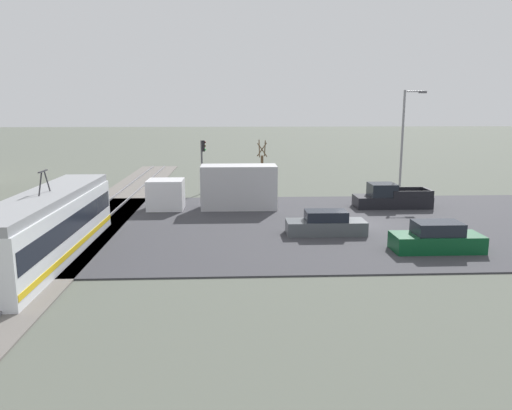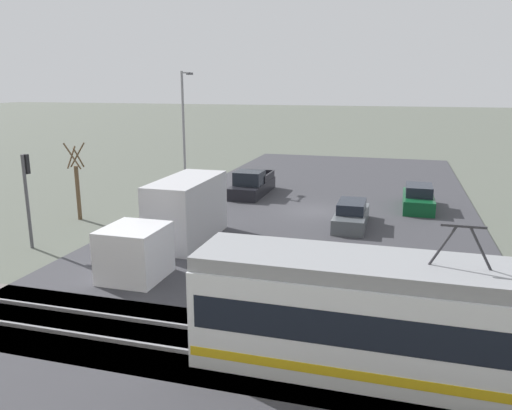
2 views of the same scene
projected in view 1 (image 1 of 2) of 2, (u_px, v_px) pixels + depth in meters
The scene contains 11 objects.
ground_plane at pixel (359, 225), 32.41m from camera, with size 320.00×320.00×0.00m, color #565B51.
road_surface at pixel (359, 224), 32.40m from camera, with size 19.82×50.27×0.08m.
rail_bed at pixel (87, 227), 31.61m from camera, with size 64.89×4.40×0.22m.
light_rail_tram at pixel (47, 227), 24.83m from camera, with size 14.15×2.76×4.40m.
box_truck at pixel (221, 189), 36.90m from camera, with size 2.38×9.49×3.23m.
pickup_truck at pixel (391, 198), 37.55m from camera, with size 2.09×5.64×1.82m.
sedan_car_0 at pixel (326, 224), 29.66m from camera, with size 1.73×4.70×1.42m.
sedan_car_1 at pixel (437, 239), 26.17m from camera, with size 1.89×4.65×1.56m.
traffic_light_pole at pixel (203, 159), 43.43m from camera, with size 0.28×0.47×4.66m.
street_tree at pixel (262, 168), 44.79m from camera, with size 1.10×0.91×4.63m.
street_lamp_near_crossing at pixel (405, 135), 43.28m from camera, with size 0.36×1.95×8.93m.
Camera 1 is at (-31.20, 8.15, 7.55)m, focal length 35.00 mm.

